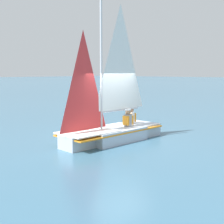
# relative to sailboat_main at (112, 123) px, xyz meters

# --- Properties ---
(ground_plane) EXTENTS (260.00, 260.00, 0.00)m
(ground_plane) POSITION_rel_sailboat_main_xyz_m (0.01, -0.00, -0.69)
(ground_plane) COLOR #38607A
(sailboat_main) EXTENTS (4.42, 1.67, 5.14)m
(sailboat_main) POSITION_rel_sailboat_main_xyz_m (0.00, 0.00, 0.00)
(sailboat_main) COLOR #B2BCCC
(sailboat_main) RESTS_ON ground_plane
(sailor_helm) EXTENTS (0.35, 0.31, 1.16)m
(sailor_helm) POSITION_rel_sailboat_main_xyz_m (-0.64, 0.22, -0.06)
(sailor_helm) COLOR black
(sailor_helm) RESTS_ON ground_plane
(sailor_crew) EXTENTS (0.35, 0.31, 1.16)m
(sailor_crew) POSITION_rel_sailboat_main_xyz_m (-1.24, -0.13, -0.06)
(sailor_crew) COLOR black
(sailor_crew) RESTS_ON ground_plane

